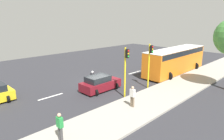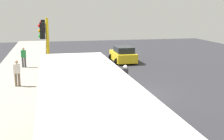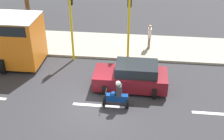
# 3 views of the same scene
# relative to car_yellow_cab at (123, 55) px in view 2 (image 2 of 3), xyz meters

# --- Properties ---
(ground_plane) EXTENTS (40.00, 60.00, 0.10)m
(ground_plane) POSITION_rel_car_yellow_cab_xyz_m (2.20, 10.36, -0.76)
(ground_plane) COLOR #2D2D33
(sidewalk) EXTENTS (4.00, 60.00, 0.15)m
(sidewalk) POSITION_rel_car_yellow_cab_xyz_m (9.20, 10.36, -0.63)
(sidewalk) COLOR #9E998E
(sidewalk) RESTS_ON ground
(lane_stripe_far_north) EXTENTS (0.20, 2.40, 0.01)m
(lane_stripe_far_north) POSITION_rel_car_yellow_cab_xyz_m (2.20, -1.64, -0.70)
(lane_stripe_far_north) COLOR white
(lane_stripe_far_north) RESTS_ON ground
(lane_stripe_north) EXTENTS (0.20, 2.40, 0.01)m
(lane_stripe_north) POSITION_rel_car_yellow_cab_xyz_m (2.20, 4.36, -0.70)
(lane_stripe_north) COLOR white
(lane_stripe_north) RESTS_ON ground
(lane_stripe_mid) EXTENTS (0.20, 2.40, 0.01)m
(lane_stripe_mid) POSITION_rel_car_yellow_cab_xyz_m (2.20, 10.36, -0.70)
(lane_stripe_mid) COLOR white
(lane_stripe_mid) RESTS_ON ground
(lane_stripe_south) EXTENTS (0.20, 2.40, 0.01)m
(lane_stripe_south) POSITION_rel_car_yellow_cab_xyz_m (2.20, 16.36, -0.70)
(lane_stripe_south) COLOR white
(lane_stripe_south) RESTS_ON ground
(car_yellow_cab) EXTENTS (2.27, 3.83, 1.52)m
(car_yellow_cab) POSITION_rel_car_yellow_cab_xyz_m (0.00, 0.00, 0.00)
(car_yellow_cab) COLOR yellow
(car_yellow_cab) RESTS_ON ground
(car_maroon) EXTENTS (2.25, 4.00, 1.52)m
(car_maroon) POSITION_rel_car_yellow_cab_xyz_m (4.06, 8.66, 0.00)
(car_maroon) COLOR maroon
(car_maroon) RESTS_ON ground
(city_bus) EXTENTS (3.20, 11.00, 3.16)m
(city_bus) POSITION_rel_car_yellow_cab_xyz_m (5.97, 19.90, 1.14)
(city_bus) COLOR orange
(city_bus) RESTS_ON ground
(motorcycle) EXTENTS (0.60, 1.30, 1.53)m
(motorcycle) POSITION_rel_car_yellow_cab_xyz_m (2.23, 9.30, -0.07)
(motorcycle) COLOR black
(motorcycle) RESTS_ON ground
(pedestrian_near_signal) EXTENTS (0.40, 0.24, 1.69)m
(pedestrian_near_signal) POSITION_rel_car_yellow_cab_xyz_m (8.93, 7.73, 0.35)
(pedestrian_near_signal) COLOR #72604C
(pedestrian_near_signal) RESTS_ON sidewalk
(pedestrian_by_tree) EXTENTS (0.40, 0.24, 1.69)m
(pedestrian_by_tree) POSITION_rel_car_yellow_cab_xyz_m (8.97, 1.37, 0.35)
(pedestrian_by_tree) COLOR #3F3F3F
(pedestrian_by_tree) RESTS_ON sidewalk
(traffic_light_corner) EXTENTS (0.49, 0.24, 4.50)m
(traffic_light_corner) POSITION_rel_car_yellow_cab_xyz_m (7.04, 12.60, 2.22)
(traffic_light_corner) COLOR yellow
(traffic_light_corner) RESTS_ON ground
(traffic_light_midblock) EXTENTS (0.49, 0.24, 4.50)m
(traffic_light_midblock) POSITION_rel_car_yellow_cab_xyz_m (7.04, 9.06, 2.22)
(traffic_light_midblock) COLOR yellow
(traffic_light_midblock) RESTS_ON ground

